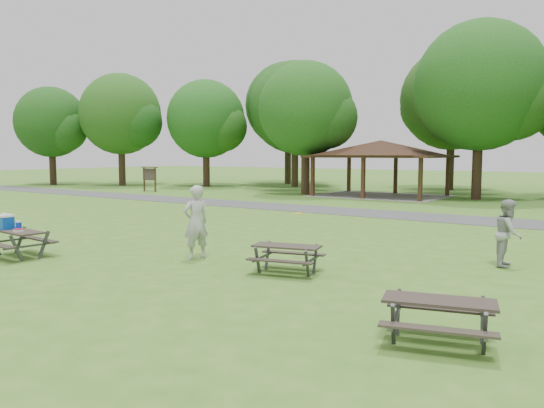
{
  "coord_description": "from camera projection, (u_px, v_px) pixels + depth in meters",
  "views": [
    {
      "loc": [
        10.4,
        -9.51,
        2.87
      ],
      "look_at": [
        1.0,
        4.0,
        1.3
      ],
      "focal_mm": 35.0,
      "sensor_mm": 36.0,
      "label": 1
    }
  ],
  "objects": [
    {
      "name": "ground",
      "position": [
        154.0,
        263.0,
        13.96
      ],
      "size": [
        160.0,
        160.0,
        0.0
      ],
      "primitive_type": "plane",
      "color": "#3E7020",
      "rests_on": "ground"
    },
    {
      "name": "asphalt_path",
      "position": [
        374.0,
        213.0,
        25.4
      ],
      "size": [
        120.0,
        3.2,
        0.02
      ],
      "primitive_type": "cube",
      "color": "#444547",
      "rests_on": "ground"
    },
    {
      "name": "pavilion",
      "position": [
        381.0,
        151.0,
        35.56
      ],
      "size": [
        8.6,
        7.01,
        3.76
      ],
      "color": "#3C1F15",
      "rests_on": "ground"
    },
    {
      "name": "notice_board",
      "position": [
        150.0,
        174.0,
        39.92
      ],
      "size": [
        1.6,
        0.3,
        1.88
      ],
      "color": "#332112",
      "rests_on": "ground"
    },
    {
      "name": "tree_row_a",
      "position": [
        122.0,
        117.0,
        47.24
      ],
      "size": [
        7.56,
        7.2,
        9.97
      ],
      "color": "#311E16",
      "rests_on": "ground"
    },
    {
      "name": "tree_row_b",
      "position": [
        207.0,
        121.0,
        46.17
      ],
      "size": [
        7.14,
        6.8,
        9.28
      ],
      "color": "#331F16",
      "rests_on": "ground"
    },
    {
      "name": "tree_row_c",
      "position": [
        296.0,
        110.0,
        44.96
      ],
      "size": [
        8.19,
        7.8,
        10.67
      ],
      "color": "#322416",
      "rests_on": "ground"
    },
    {
      "name": "tree_row_d",
      "position": [
        307.0,
        112.0,
        36.89
      ],
      "size": [
        6.93,
        6.6,
        9.27
      ],
      "color": "#302015",
      "rests_on": "ground"
    },
    {
      "name": "tree_row_e",
      "position": [
        482.0,
        90.0,
        32.57
      ],
      "size": [
        8.4,
        8.0,
        11.02
      ],
      "color": "black",
      "rests_on": "ground"
    },
    {
      "name": "tree_deep_a",
      "position": [
        289.0,
        108.0,
        49.47
      ],
      "size": [
        8.4,
        8.0,
        11.38
      ],
      "color": "#332416",
      "rests_on": "ground"
    },
    {
      "name": "tree_deep_b",
      "position": [
        453.0,
        102.0,
        41.37
      ],
      "size": [
        8.4,
        8.0,
        11.13
      ],
      "color": "#2E2014",
      "rests_on": "ground"
    },
    {
      "name": "tree_flank_left",
      "position": [
        52.0,
        124.0,
        48.27
      ],
      "size": [
        6.72,
        6.4,
        8.93
      ],
      "color": "black",
      "rests_on": "ground"
    },
    {
      "name": "picnic_table_near",
      "position": [
        14.0,
        231.0,
        14.77
      ],
      "size": [
        1.88,
        1.56,
        1.24
      ],
      "color": "#2D2720",
      "rests_on": "ground"
    },
    {
      "name": "picnic_table_middle",
      "position": [
        287.0,
        252.0,
        12.73
      ],
      "size": [
        1.88,
        1.65,
        0.7
      ],
      "color": "#2F2922",
      "rests_on": "ground"
    },
    {
      "name": "picnic_table_far",
      "position": [
        439.0,
        310.0,
        7.96
      ],
      "size": [
        1.93,
        1.71,
        0.71
      ],
      "color": "#2D2420",
      "rests_on": "ground"
    },
    {
      "name": "frisbee_in_flight",
      "position": [
        298.0,
        214.0,
        14.03
      ],
      "size": [
        0.32,
        0.32,
        0.02
      ],
      "color": "yellow",
      "rests_on": "ground"
    },
    {
      "name": "frisbee_thrower",
      "position": [
        196.0,
        222.0,
        14.37
      ],
      "size": [
        0.7,
        0.85,
        2.02
      ],
      "primitive_type": "imported",
      "rotation": [
        0.0,
        0.0,
        -1.9
      ],
      "color": "#B0B0B2",
      "rests_on": "ground"
    },
    {
      "name": "frisbee_catcher",
      "position": [
        508.0,
        233.0,
        13.46
      ],
      "size": [
        0.73,
        0.9,
        1.72
      ],
      "primitive_type": "imported",
      "rotation": [
        0.0,
        0.0,
        1.67
      ],
      "color": "#A1A1A3",
      "rests_on": "ground"
    }
  ]
}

